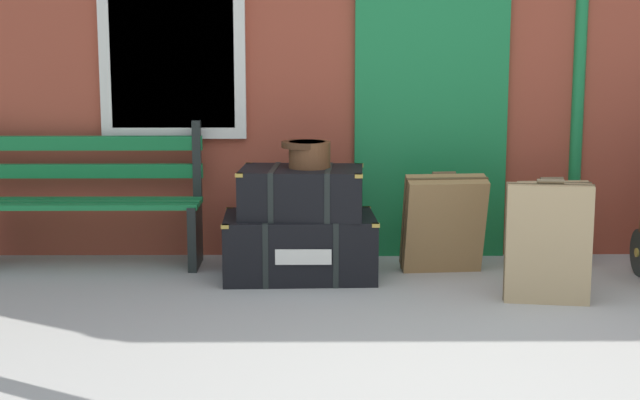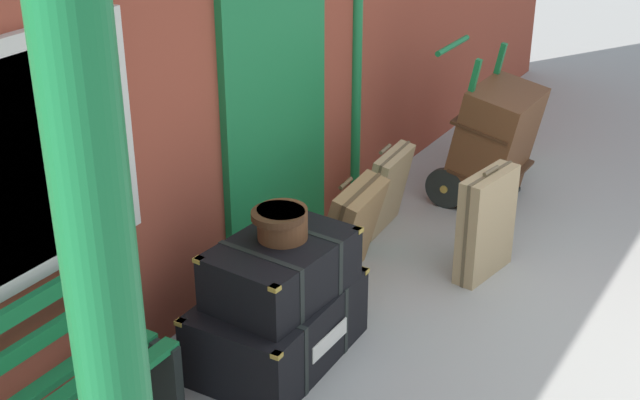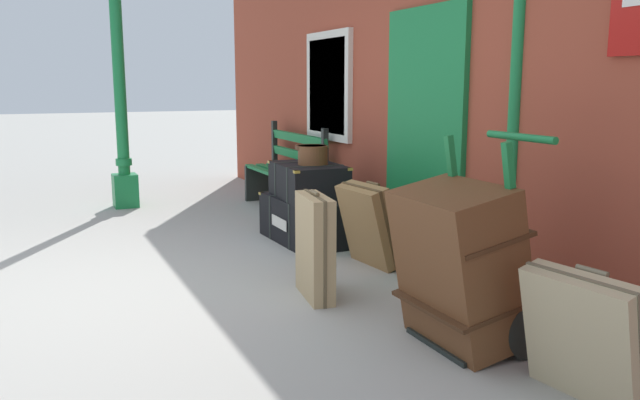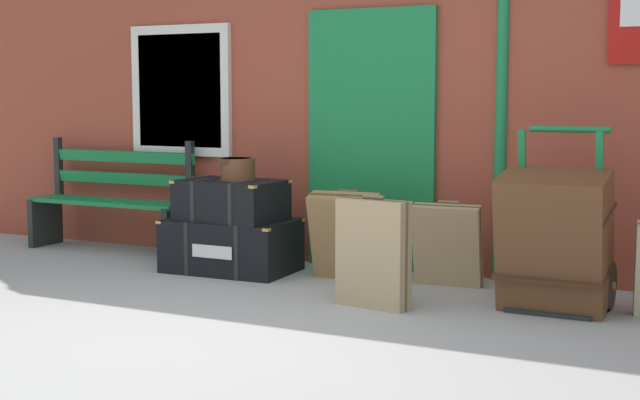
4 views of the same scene
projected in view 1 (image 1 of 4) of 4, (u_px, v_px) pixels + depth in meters
The scene contains 9 objects.
ground_plane at pixel (469, 367), 4.69m from camera, with size 60.00×60.00×0.00m, color #A3A099.
brick_facade at pixel (416, 36), 6.97m from camera, with size 10.40×0.35×3.20m.
platform_bench at pixel (87, 203), 6.72m from camera, with size 1.60×0.43×1.01m.
steamer_trunk_base at pixel (300, 246), 6.42m from camera, with size 1.03×0.69×0.43m.
steamer_trunk_middle at pixel (302, 192), 6.34m from camera, with size 0.84×0.60×0.33m.
round_hatbox at pixel (308, 153), 6.31m from camera, with size 0.32×0.29×0.18m.
suitcase_olive at pixel (548, 244), 5.78m from camera, with size 0.52×0.23×0.76m.
suitcase_tan at pixel (444, 224), 6.50m from camera, with size 0.57×0.39×0.70m.
suitcase_brown at pixel (551, 224), 6.64m from camera, with size 0.52×0.28×0.64m.
Camera 1 is at (-0.77, -4.48, 1.60)m, focal length 53.76 mm.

